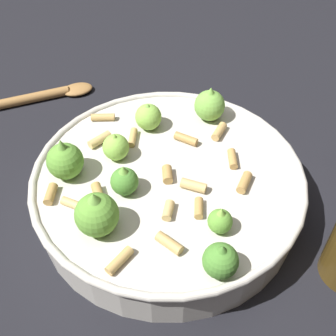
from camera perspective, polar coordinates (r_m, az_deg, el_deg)
The scene contains 3 objects.
ground_plane at distance 0.55m, azimuth -0.00°, elevation -4.79°, with size 2.40×2.40×0.00m, color black.
cooking_pan at distance 0.53m, azimuth -0.26°, elevation -2.38°, with size 0.34×0.34×0.11m.
wooden_spoon at distance 0.75m, azimuth -17.53°, elevation 9.22°, with size 0.21×0.12×0.02m.
Camera 1 is at (-0.04, 0.35, 0.43)m, focal length 44.55 mm.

